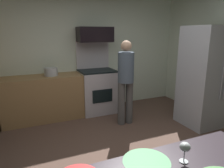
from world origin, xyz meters
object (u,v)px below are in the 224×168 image
at_px(mixing_bowl_prep, 146,168).
at_px(stock_pot, 51,72).
at_px(oven_range, 97,89).
at_px(microwave, 95,35).
at_px(wine_glass_far, 185,148).
at_px(refrigerator, 207,77).
at_px(person_cook, 126,79).

height_order(mixing_bowl_prep, stock_pot, stock_pot).
bearing_deg(oven_range, stock_pot, 179.71).
distance_m(oven_range, microwave, 1.19).
distance_m(oven_range, wine_glass_far, 3.38).
xyz_separation_m(oven_range, microwave, (0.00, 0.08, 1.19)).
bearing_deg(mixing_bowl_prep, microwave, 76.10).
relative_size(oven_range, refrigerator, 0.83).
bearing_deg(stock_pot, refrigerator, -28.51).
bearing_deg(stock_pot, microwave, 4.71).
bearing_deg(person_cook, oven_range, 108.21).
relative_size(microwave, mixing_bowl_prep, 2.56).
relative_size(oven_range, mixing_bowl_prep, 5.34).
relative_size(microwave, person_cook, 0.46).
relative_size(wine_glass_far, stock_pot, 0.55).
bearing_deg(wine_glass_far, mixing_bowl_prep, -178.78).
bearing_deg(person_cook, wine_glass_far, -108.44).
bearing_deg(oven_range, mixing_bowl_prep, -104.24).
distance_m(microwave, stock_pot, 1.21).
xyz_separation_m(wine_glass_far, stock_pot, (-0.43, 3.30, -0.02)).
height_order(oven_range, refrigerator, refrigerator).
height_order(oven_range, stock_pot, oven_range).
relative_size(refrigerator, wine_glass_far, 12.97).
relative_size(mixing_bowl_prep, stock_pot, 1.11).
xyz_separation_m(oven_range, refrigerator, (1.69, -1.44, 0.41)).
distance_m(microwave, mixing_bowl_prep, 3.57).
xyz_separation_m(oven_range, wine_glass_far, (-0.54, -3.30, 0.49)).
height_order(microwave, refrigerator, refrigerator).
bearing_deg(person_cook, refrigerator, -22.78).
bearing_deg(stock_pot, oven_range, -0.29).
distance_m(oven_range, stock_pot, 1.08).
xyz_separation_m(microwave, stock_pot, (-0.97, -0.08, -0.72)).
relative_size(microwave, wine_glass_far, 5.15).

